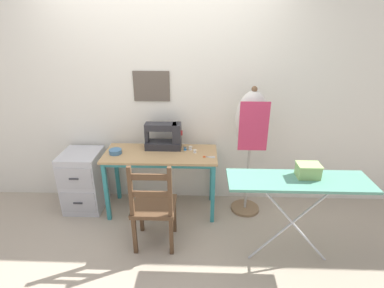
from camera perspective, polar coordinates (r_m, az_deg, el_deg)
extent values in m
plane|color=tan|center=(3.38, -6.09, -14.62)|extent=(14.00, 14.00, 0.00)
cube|color=silver|center=(3.34, -5.69, 9.36)|extent=(10.00, 0.05, 2.55)
cube|color=brown|center=(3.30, -7.72, 10.85)|extent=(0.39, 0.02, 0.32)
cube|color=tan|center=(3.23, -6.01, -1.91)|extent=(1.21, 0.50, 0.02)
cube|color=teal|center=(3.05, -6.51, -4.13)|extent=(1.13, 0.03, 0.04)
cube|color=teal|center=(3.34, -15.99, -8.82)|extent=(0.04, 0.04, 0.69)
cube|color=teal|center=(3.19, 3.98, -9.52)|extent=(0.04, 0.04, 0.69)
cube|color=teal|center=(3.69, -14.09, -5.40)|extent=(0.04, 0.04, 0.69)
cube|color=teal|center=(3.55, 3.78, -5.85)|extent=(0.04, 0.04, 0.69)
cube|color=#28282D|center=(3.32, -5.45, -0.18)|extent=(0.39, 0.18, 0.08)
cube|color=#28282D|center=(3.25, -2.90, 2.13)|extent=(0.09, 0.15, 0.21)
cube|color=#28282D|center=(3.25, -5.99, 3.31)|extent=(0.35, 0.13, 0.07)
cube|color=#28282D|center=(3.31, -8.59, 1.62)|extent=(0.04, 0.10, 0.14)
cylinder|color=#B22D2D|center=(3.25, -1.97, 2.12)|extent=(0.02, 0.06, 0.06)
cylinder|color=#99999E|center=(3.21, -2.94, 4.08)|extent=(0.01, 0.01, 0.02)
cylinder|color=teal|center=(3.28, -14.38, -1.40)|extent=(0.13, 0.13, 0.05)
cylinder|color=#243D54|center=(3.28, -14.42, -1.07)|extent=(0.11, 0.11, 0.01)
cube|color=silver|center=(3.12, 3.53, -2.45)|extent=(0.09, 0.02, 0.00)
cube|color=silver|center=(3.11, 3.51, -2.55)|extent=(0.09, 0.03, 0.00)
torus|color=#DB511E|center=(3.12, 2.35, -2.45)|extent=(0.03, 0.03, 0.01)
torus|color=#DB511E|center=(3.12, 2.36, -2.42)|extent=(0.03, 0.03, 0.01)
cylinder|color=#2875C1|center=(3.26, -1.33, -0.93)|extent=(0.03, 0.03, 0.04)
cylinder|color=beige|center=(3.26, -1.33, -0.67)|extent=(0.04, 0.04, 0.00)
cylinder|color=beige|center=(3.27, -1.33, -1.19)|extent=(0.04, 0.04, 0.00)
cylinder|color=silver|center=(3.28, -0.29, -0.78)|extent=(0.04, 0.04, 0.04)
cylinder|color=beige|center=(3.27, -0.29, -0.48)|extent=(0.04, 0.04, 0.00)
cylinder|color=beige|center=(3.28, -0.29, -1.07)|extent=(0.04, 0.04, 0.00)
cylinder|color=silver|center=(3.20, 0.55, -1.39)|extent=(0.03, 0.03, 0.04)
cylinder|color=beige|center=(3.20, 0.55, -1.12)|extent=(0.04, 0.04, 0.00)
cylinder|color=beige|center=(3.21, 0.55, -1.66)|extent=(0.04, 0.04, 0.00)
cube|color=#513823|center=(2.90, -7.16, -11.69)|extent=(0.40, 0.38, 0.04)
cube|color=#513823|center=(3.18, -9.63, -13.12)|extent=(0.04, 0.04, 0.39)
cube|color=#513823|center=(3.14, -3.36, -13.41)|extent=(0.04, 0.04, 0.39)
cube|color=#513823|center=(2.94, -10.86, -16.76)|extent=(0.04, 0.04, 0.39)
cube|color=#513823|center=(2.88, -3.95, -17.16)|extent=(0.04, 0.04, 0.39)
cube|color=#513823|center=(2.66, -11.62, -8.82)|extent=(0.04, 0.04, 0.48)
cube|color=#513823|center=(2.61, -4.23, -9.12)|extent=(0.04, 0.04, 0.48)
cube|color=#513823|center=(2.56, -8.14, -6.24)|extent=(0.34, 0.02, 0.06)
cube|color=#513823|center=(2.64, -7.94, -9.43)|extent=(0.34, 0.02, 0.06)
cube|color=#B7B7BC|center=(3.65, -19.88, -6.51)|extent=(0.41, 0.45, 0.68)
cube|color=#A8A8AD|center=(3.40, -21.56, -6.15)|extent=(0.38, 0.01, 0.25)
cube|color=#333338|center=(3.39, -21.62, -6.23)|extent=(0.10, 0.01, 0.02)
cube|color=#A8A8AD|center=(3.55, -20.85, -10.42)|extent=(0.38, 0.01, 0.25)
cube|color=#333338|center=(3.54, -20.91, -10.50)|extent=(0.10, 0.01, 0.02)
cylinder|color=#846647|center=(3.60, 10.02, -11.92)|extent=(0.32, 0.32, 0.03)
cylinder|color=#ADA89E|center=(3.37, 10.53, -5.75)|extent=(0.03, 0.03, 0.85)
ellipsoid|color=beige|center=(3.12, 11.36, 4.56)|extent=(0.34, 0.25, 0.60)
sphere|color=brown|center=(3.04, 11.82, 10.21)|extent=(0.06, 0.06, 0.06)
cube|color=#C63356|center=(3.01, 11.67, 3.25)|extent=(0.29, 0.01, 0.50)
cube|color=#518E7A|center=(2.61, 19.71, -6.62)|extent=(1.16, 0.35, 0.02)
cylinder|color=#B7B7BC|center=(2.83, 18.56, -14.03)|extent=(0.71, 0.02, 0.82)
cylinder|color=#B7B7BC|center=(2.83, 18.56, -14.03)|extent=(0.71, 0.02, 0.82)
cube|color=#8EB266|center=(2.65, 21.24, -4.81)|extent=(0.18, 0.13, 0.11)
cube|color=#9DC470|center=(2.62, 21.41, -3.68)|extent=(0.19, 0.14, 0.01)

